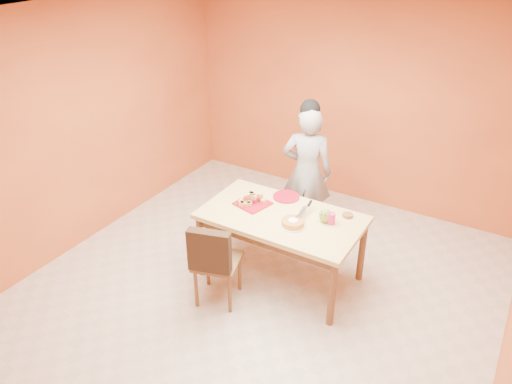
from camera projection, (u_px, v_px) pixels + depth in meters
The scene contains 16 objects.
floor at pixel (253, 298), 5.03m from camera, with size 5.00×5.00×0.00m, color beige.
ceiling at pixel (251, 19), 3.73m from camera, with size 5.00×5.00×0.00m, color white.
wall_back at pixel (355, 101), 6.26m from camera, with size 4.50×4.50×0.00m, color #C6622D.
wall_left at pixel (74, 131), 5.39m from camera, with size 5.00×5.00×0.00m, color #C6622D.
dining_table at pixel (281, 223), 5.02m from camera, with size 1.60×0.90×0.76m.
dining_chair at pixel (216, 260), 4.80m from camera, with size 0.53×0.60×0.92m.
pastry_pile at pixel (253, 199), 5.14m from camera, with size 0.28×0.28×0.09m, color tan, non-canonical shape.
person at pixel (307, 172), 5.74m from camera, with size 0.58×0.38×1.59m, color gray.
pastry_platter at pixel (253, 203), 5.17m from camera, with size 0.31×0.31×0.02m, color maroon.
red_dinner_plate at pixel (286, 197), 5.29m from camera, with size 0.28×0.28×0.02m, color maroon.
white_cake_plate at pixel (293, 225), 4.81m from camera, with size 0.24×0.24×0.01m, color white.
sponge_cake at pixel (293, 223), 4.79m from camera, with size 0.22×0.22×0.05m, color #CB8334.
cake_server at pixel (302, 212), 4.91m from camera, with size 0.05×0.24×0.01m, color silver.
egg_ornament at pixel (325, 215), 4.83m from camera, with size 0.12×0.10×0.15m, color olive.
magenta_glass at pixel (331, 218), 4.82m from camera, with size 0.08×0.08×0.11m, color #C91E70.
checker_tin at pixel (348, 215), 4.95m from camera, with size 0.10×0.10×0.03m, color #39200F.
Camera 1 is at (2.01, -3.33, 3.37)m, focal length 35.00 mm.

